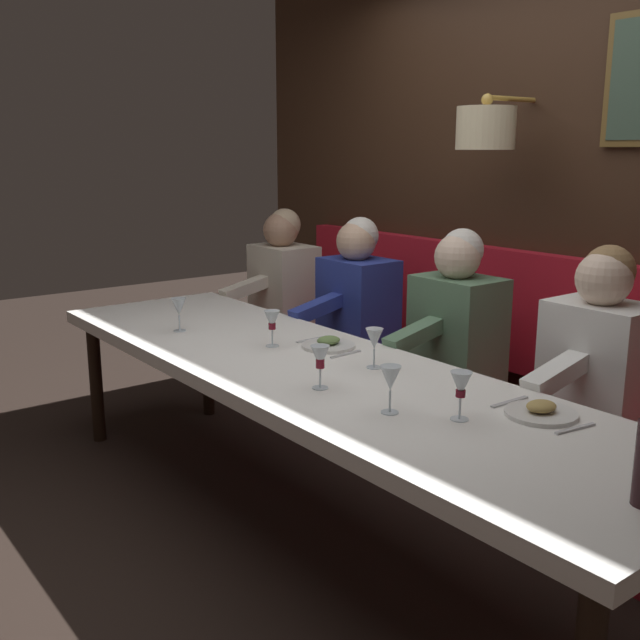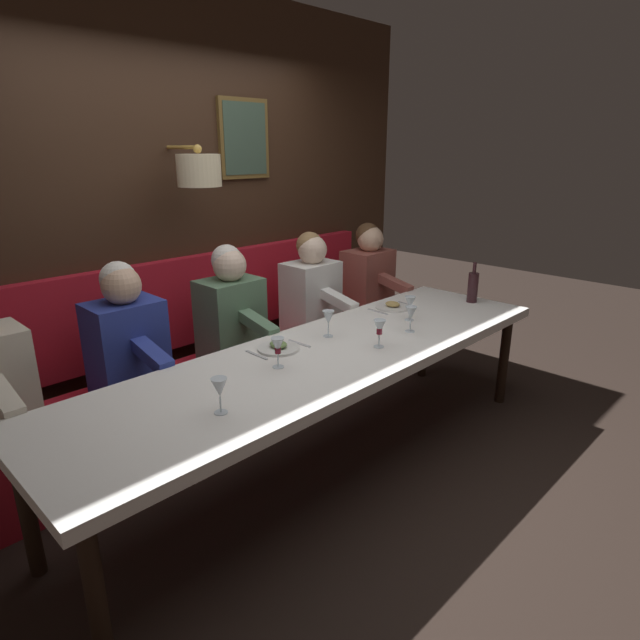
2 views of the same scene
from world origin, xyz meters
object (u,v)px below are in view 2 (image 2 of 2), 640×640
at_px(wine_glass_0, 219,388).
at_px(wine_bottle, 473,287).
at_px(diner_middle, 231,308).
at_px(wine_glass_2, 278,347).
at_px(wine_glass_5, 328,318).
at_px(wine_glass_3, 411,314).
at_px(wine_glass_1, 410,304).
at_px(wine_glass_4, 380,328).
at_px(diner_near, 311,288).
at_px(diner_far, 126,335).
at_px(dining_table, 327,361).
at_px(diner_nearest, 368,273).

distance_m(wine_glass_0, wine_bottle, 2.34).
relative_size(diner_middle, wine_glass_0, 4.82).
relative_size(wine_glass_0, wine_glass_2, 1.00).
bearing_deg(wine_glass_5, wine_glass_0, 108.13).
xyz_separation_m(wine_glass_0, wine_glass_3, (0.03, -1.46, 0.00)).
distance_m(diner_middle, wine_glass_0, 1.34).
xyz_separation_m(wine_glass_1, wine_glass_3, (-0.14, 0.19, 0.00)).
height_order(wine_glass_2, wine_glass_4, same).
xyz_separation_m(diner_near, wine_glass_5, (-0.71, 0.56, 0.04)).
relative_size(diner_middle, wine_glass_2, 4.82).
bearing_deg(wine_bottle, wine_glass_2, 86.69).
bearing_deg(wine_glass_2, wine_bottle, -93.31).
bearing_deg(diner_far, wine_glass_3, -126.55).
xyz_separation_m(wine_glass_4, wine_bottle, (0.09, -1.22, 0.00)).
xyz_separation_m(wine_glass_1, wine_bottle, (-0.08, -0.69, 0.00)).
relative_size(diner_middle, wine_glass_5, 4.82).
height_order(dining_table, diner_far, diner_far).
bearing_deg(wine_glass_1, wine_glass_3, 126.49).
bearing_deg(wine_glass_3, wine_glass_4, 94.57).
distance_m(dining_table, wine_glass_1, 0.82).
xyz_separation_m(wine_glass_2, wine_bottle, (-0.11, -1.83, 0.00)).
distance_m(diner_near, diner_middle, 0.76).
xyz_separation_m(diner_near, diner_far, (0.00, 1.50, 0.00)).
bearing_deg(wine_glass_5, diner_middle, 15.92).
xyz_separation_m(diner_far, wine_glass_5, (-0.71, -0.94, 0.04)).
relative_size(diner_far, wine_glass_0, 4.82).
bearing_deg(diner_middle, diner_near, -90.00).
height_order(dining_table, wine_glass_3, wine_glass_3).
bearing_deg(diner_far, diner_nearest, -90.00).
bearing_deg(wine_glass_0, dining_table, -78.92).
distance_m(wine_glass_2, wine_glass_3, 0.97).
relative_size(wine_glass_2, wine_glass_3, 1.00).
relative_size(dining_table, diner_near, 4.13).
height_order(diner_nearest, wine_glass_1, diner_nearest).
xyz_separation_m(dining_table, wine_glass_5, (0.17, -0.19, 0.17)).
bearing_deg(wine_bottle, wine_glass_4, 94.10).
relative_size(diner_middle, wine_glass_3, 4.82).
bearing_deg(diner_near, wine_glass_5, 141.69).
height_order(wine_glass_1, wine_glass_2, same).
bearing_deg(wine_glass_2, diner_nearest, -64.46).
height_order(dining_table, diner_near, diner_near).
xyz_separation_m(wine_glass_2, wine_glass_5, (0.14, -0.53, 0.00)).
distance_m(diner_nearest, wine_glass_4, 1.57).
bearing_deg(wine_glass_1, diner_nearest, -35.93).
distance_m(diner_far, wine_glass_3, 1.70).
relative_size(diner_middle, wine_glass_1, 4.82).
height_order(diner_near, wine_bottle, diner_near).
bearing_deg(dining_table, wine_glass_5, -47.36).
height_order(wine_glass_4, wine_bottle, wine_bottle).
xyz_separation_m(wine_glass_3, wine_bottle, (0.06, -0.88, -0.00)).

